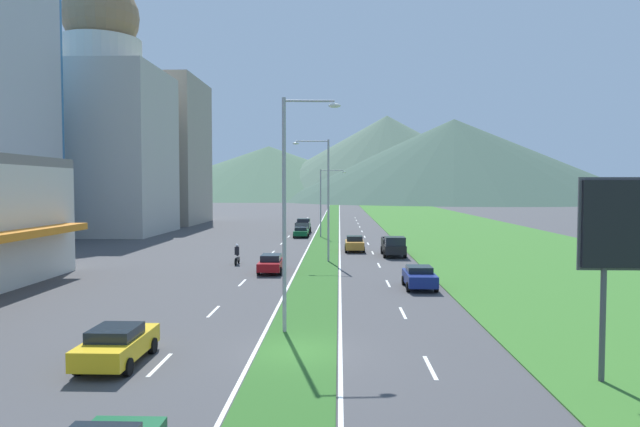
{
  "coord_description": "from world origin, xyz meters",
  "views": [
    {
      "loc": [
        1.69,
        -22.72,
        6.77
      ],
      "look_at": [
        -0.34,
        36.93,
        3.89
      ],
      "focal_mm": 31.79,
      "sensor_mm": 36.0,
      "label": 1
    }
  ],
  "objects_px": {
    "street_lamp_near": "(290,201)",
    "car_0": "(419,277)",
    "street_lamp_mid": "(325,193)",
    "car_3": "(271,263)",
    "pickup_truck_0": "(394,246)",
    "street_lamp_far": "(324,198)",
    "car_6": "(355,244)",
    "motorcycle_rider": "(237,256)",
    "pickup_truck_1": "(303,226)",
    "car_5": "(117,344)",
    "car_4": "(301,232)"
  },
  "relations": [
    {
      "from": "street_lamp_near",
      "to": "car_0",
      "type": "xyz_separation_m",
      "value": [
        7.6,
        11.63,
        -5.32
      ]
    },
    {
      "from": "street_lamp_mid",
      "to": "car_3",
      "type": "xyz_separation_m",
      "value": [
        -4.03,
        -6.32,
        -5.47
      ]
    },
    {
      "from": "car_3",
      "to": "pickup_truck_0",
      "type": "relative_size",
      "value": 0.85
    },
    {
      "from": "street_lamp_far",
      "to": "car_6",
      "type": "relative_size",
      "value": 2.23
    },
    {
      "from": "motorcycle_rider",
      "to": "pickup_truck_1",
      "type": "bearing_deg",
      "value": -6.13
    },
    {
      "from": "car_6",
      "to": "motorcycle_rider",
      "type": "distance_m",
      "value": 14.59
    },
    {
      "from": "motorcycle_rider",
      "to": "street_lamp_near",
      "type": "bearing_deg",
      "value": -163.83
    },
    {
      "from": "street_lamp_far",
      "to": "car_5",
      "type": "bearing_deg",
      "value": -96.77
    },
    {
      "from": "car_3",
      "to": "motorcycle_rider",
      "type": "bearing_deg",
      "value": 38.39
    },
    {
      "from": "street_lamp_far",
      "to": "car_4",
      "type": "height_order",
      "value": "street_lamp_far"
    },
    {
      "from": "street_lamp_mid",
      "to": "street_lamp_far",
      "type": "distance_m",
      "value": 24.59
    },
    {
      "from": "street_lamp_far",
      "to": "car_5",
      "type": "relative_size",
      "value": 2.07
    },
    {
      "from": "car_0",
      "to": "car_3",
      "type": "height_order",
      "value": "car_0"
    },
    {
      "from": "car_3",
      "to": "car_6",
      "type": "bearing_deg",
      "value": -25.27
    },
    {
      "from": "pickup_truck_0",
      "to": "motorcycle_rider",
      "type": "relative_size",
      "value": 2.7
    },
    {
      "from": "car_6",
      "to": "pickup_truck_0",
      "type": "height_order",
      "value": "pickup_truck_0"
    },
    {
      "from": "street_lamp_far",
      "to": "car_0",
      "type": "distance_m",
      "value": 38.41
    },
    {
      "from": "street_lamp_near",
      "to": "street_lamp_mid",
      "type": "bearing_deg",
      "value": 87.69
    },
    {
      "from": "street_lamp_near",
      "to": "pickup_truck_1",
      "type": "height_order",
      "value": "street_lamp_near"
    },
    {
      "from": "pickup_truck_0",
      "to": "motorcycle_rider",
      "type": "xyz_separation_m",
      "value": [
        -14.09,
        -6.23,
        -0.24
      ]
    },
    {
      "from": "car_3",
      "to": "street_lamp_far",
      "type": "bearing_deg",
      "value": -6.03
    },
    {
      "from": "pickup_truck_0",
      "to": "motorcycle_rider",
      "type": "height_order",
      "value": "pickup_truck_0"
    },
    {
      "from": "street_lamp_near",
      "to": "car_5",
      "type": "xyz_separation_m",
      "value": [
        -6.18,
        -4.82,
        -5.33
      ]
    },
    {
      "from": "street_lamp_far",
      "to": "car_5",
      "type": "distance_m",
      "value": 54.44
    },
    {
      "from": "street_lamp_near",
      "to": "car_6",
      "type": "relative_size",
      "value": 2.67
    },
    {
      "from": "car_3",
      "to": "car_4",
      "type": "bearing_deg",
      "value": -0.52
    },
    {
      "from": "street_lamp_mid",
      "to": "car_4",
      "type": "bearing_deg",
      "value": 98.76
    },
    {
      "from": "street_lamp_near",
      "to": "pickup_truck_1",
      "type": "bearing_deg",
      "value": 93.03
    },
    {
      "from": "street_lamp_near",
      "to": "street_lamp_far",
      "type": "distance_m",
      "value": 49.06
    },
    {
      "from": "street_lamp_near",
      "to": "car_4",
      "type": "distance_m",
      "value": 49.22
    },
    {
      "from": "car_0",
      "to": "car_6",
      "type": "bearing_deg",
      "value": -170.02
    },
    {
      "from": "car_5",
      "to": "car_0",
      "type": "bearing_deg",
      "value": -39.94
    },
    {
      "from": "car_5",
      "to": "car_3",
      "type": "bearing_deg",
      "value": -7.75
    },
    {
      "from": "street_lamp_mid",
      "to": "street_lamp_far",
      "type": "height_order",
      "value": "street_lamp_mid"
    },
    {
      "from": "pickup_truck_0",
      "to": "pickup_truck_1",
      "type": "bearing_deg",
      "value": -158.9
    },
    {
      "from": "car_0",
      "to": "car_4",
      "type": "relative_size",
      "value": 0.98
    },
    {
      "from": "street_lamp_far",
      "to": "pickup_truck_1",
      "type": "bearing_deg",
      "value": 114.47
    },
    {
      "from": "street_lamp_far",
      "to": "car_3",
      "type": "relative_size",
      "value": 1.97
    },
    {
      "from": "street_lamp_near",
      "to": "street_lamp_far",
      "type": "bearing_deg",
      "value": 89.75
    },
    {
      "from": "car_5",
      "to": "car_4",
      "type": "bearing_deg",
      "value": -3.64
    },
    {
      "from": "street_lamp_mid",
      "to": "car_0",
      "type": "distance_m",
      "value": 15.46
    },
    {
      "from": "street_lamp_mid",
      "to": "car_5",
      "type": "relative_size",
      "value": 2.5
    },
    {
      "from": "car_4",
      "to": "pickup_truck_0",
      "type": "distance_m",
      "value": 22.5
    },
    {
      "from": "car_5",
      "to": "motorcycle_rider",
      "type": "distance_m",
      "value": 27.43
    },
    {
      "from": "car_0",
      "to": "car_6",
      "type": "height_order",
      "value": "car_6"
    },
    {
      "from": "pickup_truck_1",
      "to": "car_5",
      "type": "bearing_deg",
      "value": 176.98
    },
    {
      "from": "car_4",
      "to": "car_6",
      "type": "xyz_separation_m",
      "value": [
        6.63,
        -16.02,
        0.1
      ]
    },
    {
      "from": "car_3",
      "to": "car_4",
      "type": "distance_m",
      "value": 30.67
    },
    {
      "from": "street_lamp_near",
      "to": "car_6",
      "type": "bearing_deg",
      "value": 83.28
    },
    {
      "from": "street_lamp_near",
      "to": "motorcycle_rider",
      "type": "distance_m",
      "value": 24.14
    }
  ]
}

